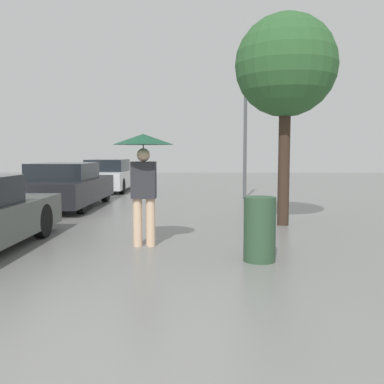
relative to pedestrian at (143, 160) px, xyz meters
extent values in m
plane|color=slate|center=(0.38, -4.01, -1.44)|extent=(60.00, 60.00, 0.00)
cylinder|color=beige|center=(-0.11, 0.00, -1.04)|extent=(0.15, 0.15, 0.81)
cylinder|color=beige|center=(0.11, 0.00, -1.04)|extent=(0.15, 0.15, 0.81)
cube|color=#2D2D33|center=(0.00, 0.00, -0.34)|extent=(0.40, 0.24, 0.60)
sphere|color=beige|center=(0.00, 0.00, 0.08)|extent=(0.22, 0.22, 0.22)
cylinder|color=#515456|center=(0.00, 0.00, -0.07)|extent=(0.02, 0.02, 0.64)
cone|color=#14472D|center=(0.00, 0.00, 0.33)|extent=(0.99, 0.99, 0.17)
cylinder|color=black|center=(-1.97, 0.71, -1.13)|extent=(0.18, 0.62, 0.62)
cube|color=black|center=(-2.90, 5.12, -0.95)|extent=(1.80, 4.39, 0.63)
cube|color=black|center=(-2.90, 4.90, -0.41)|extent=(1.53, 1.97, 0.46)
cylinder|color=black|center=(-3.71, 6.48, -1.12)|extent=(0.18, 0.66, 0.66)
cylinder|color=black|center=(-2.09, 6.48, -1.12)|extent=(0.18, 0.66, 0.66)
cylinder|color=black|center=(-3.71, 3.76, -1.12)|extent=(0.18, 0.66, 0.66)
cylinder|color=black|center=(-2.09, 3.76, -1.12)|extent=(0.18, 0.66, 0.66)
cube|color=silver|center=(-2.81, 10.43, -0.96)|extent=(1.70, 4.40, 0.65)
cube|color=black|center=(-2.81, 10.21, -0.40)|extent=(1.45, 1.98, 0.47)
cylinder|color=black|center=(-3.58, 11.79, -1.15)|extent=(0.18, 0.59, 0.59)
cylinder|color=black|center=(-2.04, 11.79, -1.15)|extent=(0.18, 0.59, 0.59)
cylinder|color=black|center=(-3.58, 9.07, -1.15)|extent=(0.18, 0.59, 0.59)
cylinder|color=black|center=(-2.04, 9.07, -1.15)|extent=(0.18, 0.59, 0.59)
cylinder|color=#38281E|center=(2.72, 2.16, -0.05)|extent=(0.25, 0.25, 2.79)
sphere|color=#2D5B2D|center=(2.72, 2.16, 1.93)|extent=(2.13, 2.13, 2.13)
cylinder|color=#515456|center=(2.42, 7.38, 0.48)|extent=(0.11, 0.11, 3.86)
sphere|color=beige|center=(2.42, 7.38, 2.49)|extent=(0.26, 0.26, 0.26)
cylinder|color=#2D4C33|center=(1.79, -0.93, -0.98)|extent=(0.46, 0.46, 0.93)
camera|label=1|loc=(0.94, -7.00, 0.12)|focal=40.00mm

